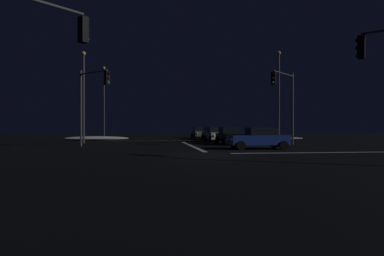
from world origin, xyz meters
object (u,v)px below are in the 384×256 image
(sedan_white, at_px, (216,134))
(streetlamp_left_far, at_px, (104,97))
(traffic_signal_ne, at_px, (285,94))
(streetlamp_right_near, at_px, (279,90))
(sedan_gray, at_px, (200,132))
(sedan_green, at_px, (212,133))
(sedan_blue_crossing, at_px, (259,138))
(sedan_black, at_px, (230,136))
(traffic_signal_nw, at_px, (92,94))
(streetlamp_left_near, at_px, (84,90))
(traffic_signal_sw, at_px, (25,46))

(sedan_white, bearing_deg, streetlamp_left_far, 133.54)
(traffic_signal_ne, distance_m, streetlamp_right_near, 6.72)
(sedan_gray, distance_m, streetlamp_left_far, 14.53)
(sedan_green, height_order, streetlamp_left_far, streetlamp_left_far)
(sedan_blue_crossing, bearing_deg, sedan_black, 94.67)
(sedan_black, bearing_deg, sedan_gray, 90.74)
(traffic_signal_nw, distance_m, streetlamp_left_near, 6.51)
(traffic_signal_nw, relative_size, streetlamp_left_far, 0.62)
(sedan_blue_crossing, distance_m, traffic_signal_ne, 6.68)
(sedan_gray, bearing_deg, streetlamp_left_near, -134.43)
(sedan_white, relative_size, streetlamp_right_near, 0.45)
(sedan_white, bearing_deg, sedan_gray, 90.13)
(streetlamp_left_near, bearing_deg, sedan_blue_crossing, -36.70)
(traffic_signal_sw, bearing_deg, streetlamp_left_far, 92.88)
(sedan_white, xyz_separation_m, traffic_signal_sw, (-11.54, -24.17, 3.67))
(sedan_blue_crossing, xyz_separation_m, streetlamp_left_far, (-14.24, 26.62, 5.01))
(sedan_black, height_order, traffic_signal_sw, traffic_signal_sw)
(sedan_white, height_order, sedan_blue_crossing, same)
(sedan_green, relative_size, traffic_signal_sw, 0.67)
(traffic_signal_nw, distance_m, streetlamp_right_near, 19.14)
(streetlamp_right_near, bearing_deg, streetlamp_left_far, 141.04)
(sedan_gray, distance_m, sedan_blue_crossing, 24.35)
(sedan_green, height_order, streetlamp_right_near, streetlamp_right_near)
(sedan_blue_crossing, relative_size, streetlamp_right_near, 0.45)
(sedan_green, bearing_deg, streetlamp_right_near, -51.53)
(traffic_signal_ne, bearing_deg, sedan_white, 118.45)
(traffic_signal_sw, distance_m, streetlamp_right_near, 28.63)
(sedan_gray, relative_size, traffic_signal_nw, 0.69)
(sedan_black, xyz_separation_m, sedan_blue_crossing, (0.57, -6.93, 0.00))
(traffic_signal_nw, relative_size, streetlamp_right_near, 0.66)
(sedan_black, distance_m, sedan_green, 10.99)
(streetlamp_left_near, bearing_deg, traffic_signal_sw, -85.06)
(sedan_gray, bearing_deg, streetlamp_left_far, 170.36)
(traffic_signal_ne, relative_size, streetlamp_left_near, 0.72)
(traffic_signal_sw, distance_m, streetlamp_left_far, 38.43)
(traffic_signal_nw, relative_size, streetlamp_left_near, 0.70)
(sedan_black, height_order, streetlamp_left_near, streetlamp_left_near)
(traffic_signal_nw, bearing_deg, streetlamp_left_far, 94.42)
(streetlamp_right_near, bearing_deg, streetlamp_left_near, -180.00)
(streetlamp_left_far, bearing_deg, sedan_blue_crossing, -61.85)
(sedan_gray, xyz_separation_m, traffic_signal_sw, (-11.52, -36.07, 3.67))
(sedan_gray, height_order, streetlamp_left_near, streetlamp_left_near)
(streetlamp_left_near, distance_m, streetlamp_right_near, 19.79)
(sedan_black, distance_m, traffic_signal_ne, 6.19)
(traffic_signal_nw, relative_size, traffic_signal_sw, 0.97)
(traffic_signal_ne, xyz_separation_m, streetlamp_left_far, (-17.91, 22.37, 1.37))
(sedan_blue_crossing, distance_m, streetlamp_right_near, 12.85)
(sedan_gray, distance_m, streetlamp_right_near, 15.81)
(sedan_gray, bearing_deg, sedan_blue_crossing, -88.14)
(sedan_green, relative_size, sedan_blue_crossing, 1.00)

